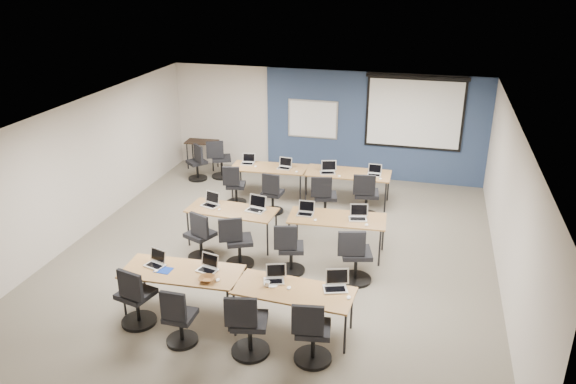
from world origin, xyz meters
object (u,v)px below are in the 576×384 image
(task_chair_8, at_px, (235,188))
(task_chair_5, at_px, (237,246))
(training_table_mid_right, at_px, (337,220))
(task_chair_3, at_px, (312,337))
(task_chair_0, at_px, (136,301))
(laptop_10, at_px, (328,170))
(task_chair_1, at_px, (179,321))
(laptop_2, at_px, (275,277))
(laptop_4, at_px, (211,202))
(task_chair_9, at_px, (272,197))
(laptop_11, at_px, (374,172))
(task_chair_6, at_px, (290,253))
(training_table_front_left, at_px, (182,273))
(laptop_8, at_px, (248,161))
(task_chair_4, at_px, (201,240))
(laptop_9, at_px, (285,166))
(laptop_3, at_px, (336,284))
(laptop_6, at_px, (306,211))
(spare_chair_b, at_px, (198,165))
(training_table_mid_left, at_px, (232,212))
(training_table_front_right, at_px, (294,293))
(task_chair_10, at_px, (324,201))
(task_chair_11, at_px, (366,199))
(projector_screen, at_px, (415,109))
(laptop_1, at_px, (208,266))
(task_chair_2, at_px, (248,329))
(training_table_back_right, at_px, (348,174))
(task_chair_7, at_px, (355,260))
(training_table_back_left, at_px, (269,169))
(utility_table, at_px, (202,145))
(laptop_0, at_px, (156,261))
(laptop_5, at_px, (256,207))
(laptop_7, at_px, (358,215))

(task_chair_8, bearing_deg, task_chair_5, -81.08)
(training_table_mid_right, relative_size, task_chair_3, 1.79)
(task_chair_0, relative_size, laptop_10, 2.97)
(task_chair_1, xyz_separation_m, laptop_2, (1.18, 0.88, 0.40))
(laptop_4, distance_m, task_chair_9, 1.74)
(task_chair_8, bearing_deg, laptop_11, 2.21)
(task_chair_6, relative_size, laptop_11, 3.29)
(training_table_front_left, bearing_deg, laptop_8, 93.83)
(laptop_2, height_order, task_chair_9, laptop_2)
(task_chair_4, relative_size, laptop_9, 3.28)
(laptop_3, relative_size, laptop_6, 1.13)
(training_table_mid_right, height_order, task_chair_6, task_chair_6)
(laptop_6, relative_size, spare_chair_b, 0.32)
(training_table_mid_left, height_order, laptop_9, laptop_9)
(training_table_front_right, relative_size, laptop_11, 5.89)
(task_chair_10, distance_m, laptop_11, 1.43)
(task_chair_11, bearing_deg, training_table_mid_right, -109.40)
(projector_screen, bearing_deg, laptop_1, -112.75)
(training_table_front_right, relative_size, spare_chair_b, 1.82)
(laptop_2, distance_m, laptop_10, 4.76)
(task_chair_2, height_order, task_chair_8, task_chair_2)
(task_chair_4, distance_m, laptop_6, 2.03)
(task_chair_5, distance_m, laptop_6, 1.47)
(training_table_back_right, relative_size, laptop_8, 6.36)
(task_chair_6, bearing_deg, task_chair_7, -15.61)
(laptop_3, bearing_deg, task_chair_7, 68.15)
(spare_chair_b, bearing_deg, task_chair_0, -35.65)
(training_table_back_left, bearing_deg, laptop_3, -66.90)
(task_chair_9, relative_size, laptop_10, 2.80)
(task_chair_4, distance_m, utility_table, 5.07)
(laptop_3, xyz_separation_m, task_chair_8, (-3.04, 4.10, -0.41))
(laptop_8, bearing_deg, laptop_4, -95.57)
(task_chair_3, distance_m, task_chair_9, 5.02)
(projector_screen, relative_size, task_chair_6, 2.45)
(laptop_2, bearing_deg, training_table_front_left, 164.68)
(task_chair_6, xyz_separation_m, task_chair_7, (1.16, -0.02, 0.03))
(laptop_0, bearing_deg, task_chair_3, 1.84)
(task_chair_4, height_order, laptop_11, task_chair_4)
(laptop_2, height_order, task_chair_5, task_chair_5)
(laptop_8, distance_m, laptop_9, 0.92)
(training_table_mid_left, xyz_separation_m, laptop_5, (0.46, 0.11, 0.11))
(task_chair_5, height_order, task_chair_9, task_chair_5)
(laptop_4, height_order, task_chair_11, task_chair_11)
(laptop_7, relative_size, laptop_8, 1.10)
(task_chair_0, distance_m, task_chair_2, 1.87)
(laptop_3, relative_size, task_chair_11, 0.33)
(task_chair_9, bearing_deg, laptop_2, -68.27)
(laptop_1, xyz_separation_m, task_chair_7, (2.09, 1.41, -0.36))
(training_table_front_right, height_order, utility_table, utility_table)
(task_chair_1, distance_m, laptop_9, 5.70)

